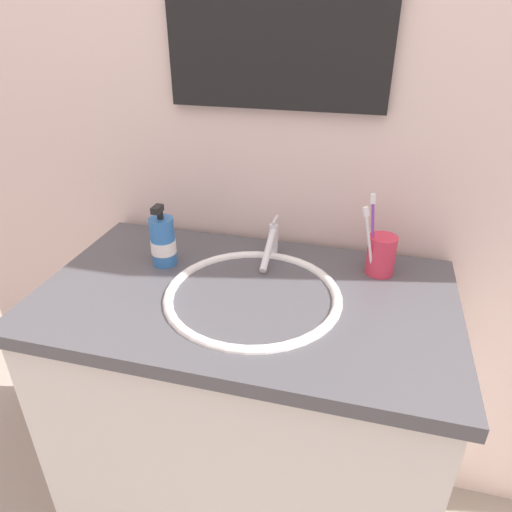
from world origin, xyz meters
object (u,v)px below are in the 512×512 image
(toothbrush_purple, at_px, (373,229))
(toothbrush_white, at_px, (369,237))
(wall_mirror, at_px, (277,0))
(toothbrush_cup, at_px, (381,255))
(faucet, at_px, (271,243))
(soap_dispenser, at_px, (163,242))

(toothbrush_purple, xyz_separation_m, toothbrush_white, (-0.01, -0.03, -0.01))
(wall_mirror, bearing_deg, toothbrush_white, -29.74)
(toothbrush_white, bearing_deg, wall_mirror, 150.26)
(toothbrush_white, xyz_separation_m, wall_mirror, (-0.27, 0.15, 0.50))
(toothbrush_cup, distance_m, toothbrush_white, 0.08)
(faucet, bearing_deg, toothbrush_cup, -1.10)
(faucet, xyz_separation_m, toothbrush_cup, (0.28, -0.01, 0.01))
(faucet, bearing_deg, toothbrush_purple, -2.85)
(toothbrush_purple, bearing_deg, soap_dispenser, -170.54)
(toothbrush_white, relative_size, wall_mirror, 0.34)
(toothbrush_cup, distance_m, wall_mirror, 0.64)
(toothbrush_purple, xyz_separation_m, wall_mirror, (-0.27, 0.13, 0.49))
(faucet, bearing_deg, soap_dispenser, -159.43)
(faucet, distance_m, toothbrush_white, 0.26)
(faucet, height_order, toothbrush_purple, toothbrush_purple)
(faucet, relative_size, toothbrush_cup, 1.63)
(wall_mirror, bearing_deg, toothbrush_cup, -21.34)
(toothbrush_white, distance_m, soap_dispenser, 0.51)
(toothbrush_cup, height_order, toothbrush_white, toothbrush_white)
(toothbrush_cup, relative_size, wall_mirror, 0.18)
(toothbrush_purple, relative_size, wall_mirror, 0.38)
(toothbrush_cup, xyz_separation_m, toothbrush_purple, (-0.03, -0.01, 0.07))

